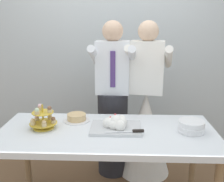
{
  "coord_description": "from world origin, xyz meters",
  "views": [
    {
      "loc": [
        0.12,
        -1.99,
        1.65
      ],
      "look_at": [
        0.04,
        0.15,
        1.07
      ],
      "focal_mm": 41.87,
      "sensor_mm": 36.0,
      "label": 1
    }
  ],
  "objects_px": {
    "plate_stack": "(191,126)",
    "person_groom": "(113,109)",
    "round_cake": "(77,118)",
    "person_bride": "(145,123)",
    "cupcake_stand": "(43,119)",
    "main_cake_tray": "(116,125)",
    "dessert_table": "(107,139)"
  },
  "relations": [
    {
      "from": "round_cake",
      "to": "person_groom",
      "type": "relative_size",
      "value": 0.14
    },
    {
      "from": "cupcake_stand",
      "to": "round_cake",
      "type": "distance_m",
      "value": 0.31
    },
    {
      "from": "cupcake_stand",
      "to": "round_cake",
      "type": "xyz_separation_m",
      "value": [
        0.25,
        0.18,
        -0.05
      ]
    },
    {
      "from": "round_cake",
      "to": "person_bride",
      "type": "xyz_separation_m",
      "value": [
        0.66,
        0.46,
        -0.22
      ]
    },
    {
      "from": "dessert_table",
      "to": "plate_stack",
      "type": "relative_size",
      "value": 8.32
    },
    {
      "from": "dessert_table",
      "to": "plate_stack",
      "type": "bearing_deg",
      "value": 0.51
    },
    {
      "from": "cupcake_stand",
      "to": "main_cake_tray",
      "type": "height_order",
      "value": "cupcake_stand"
    },
    {
      "from": "round_cake",
      "to": "main_cake_tray",
      "type": "bearing_deg",
      "value": -26.2
    },
    {
      "from": "round_cake",
      "to": "person_bride",
      "type": "bearing_deg",
      "value": 34.58
    },
    {
      "from": "main_cake_tray",
      "to": "person_groom",
      "type": "relative_size",
      "value": 0.26
    },
    {
      "from": "cupcake_stand",
      "to": "main_cake_tray",
      "type": "xyz_separation_m",
      "value": [
        0.61,
        -0.0,
        -0.04
      ]
    },
    {
      "from": "main_cake_tray",
      "to": "round_cake",
      "type": "bearing_deg",
      "value": 153.8
    },
    {
      "from": "cupcake_stand",
      "to": "round_cake",
      "type": "height_order",
      "value": "cupcake_stand"
    },
    {
      "from": "main_cake_tray",
      "to": "person_groom",
      "type": "xyz_separation_m",
      "value": [
        -0.05,
        0.62,
        -0.07
      ]
    },
    {
      "from": "round_cake",
      "to": "person_bride",
      "type": "relative_size",
      "value": 0.14
    },
    {
      "from": "person_groom",
      "to": "person_bride",
      "type": "bearing_deg",
      "value": 3.39
    },
    {
      "from": "dessert_table",
      "to": "plate_stack",
      "type": "distance_m",
      "value": 0.7
    },
    {
      "from": "person_groom",
      "to": "main_cake_tray",
      "type": "bearing_deg",
      "value": -85.1
    },
    {
      "from": "dessert_table",
      "to": "person_bride",
      "type": "relative_size",
      "value": 1.08
    },
    {
      "from": "main_cake_tray",
      "to": "round_cake",
      "type": "distance_m",
      "value": 0.4
    },
    {
      "from": "dessert_table",
      "to": "cupcake_stand",
      "type": "distance_m",
      "value": 0.56
    },
    {
      "from": "dessert_table",
      "to": "main_cake_tray",
      "type": "bearing_deg",
      "value": 23.84
    },
    {
      "from": "plate_stack",
      "to": "person_groom",
      "type": "distance_m",
      "value": 0.93
    },
    {
      "from": "plate_stack",
      "to": "round_cake",
      "type": "bearing_deg",
      "value": 168.02
    },
    {
      "from": "cupcake_stand",
      "to": "person_groom",
      "type": "relative_size",
      "value": 0.14
    },
    {
      "from": "dessert_table",
      "to": "round_cake",
      "type": "xyz_separation_m",
      "value": [
        -0.29,
        0.21,
        0.1
      ]
    },
    {
      "from": "cupcake_stand",
      "to": "plate_stack",
      "type": "height_order",
      "value": "cupcake_stand"
    },
    {
      "from": "round_cake",
      "to": "plate_stack",
      "type": "bearing_deg",
      "value": -11.98
    },
    {
      "from": "main_cake_tray",
      "to": "round_cake",
      "type": "xyz_separation_m",
      "value": [
        -0.36,
        0.18,
        -0.01
      ]
    },
    {
      "from": "round_cake",
      "to": "dessert_table",
      "type": "bearing_deg",
      "value": -36.65
    },
    {
      "from": "round_cake",
      "to": "person_bride",
      "type": "height_order",
      "value": "person_bride"
    },
    {
      "from": "dessert_table",
      "to": "cupcake_stand",
      "type": "relative_size",
      "value": 7.83
    }
  ]
}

